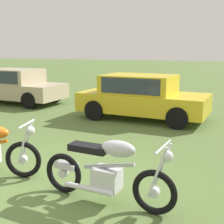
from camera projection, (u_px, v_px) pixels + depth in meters
The scene contains 4 objects.
ground_plane at pixel (43, 182), 5.29m from camera, with size 120.00×120.00×0.00m, color #567038.
motorcycle_silver at pixel (107, 171), 4.49m from camera, with size 2.14×0.64×1.02m.
car_beige at pixel (15, 84), 13.02m from camera, with size 4.14×2.04×1.43m.
car_yellow at pixel (141, 95), 10.02m from camera, with size 4.18×2.10×1.43m.
Camera 1 is at (2.95, -4.15, 2.23)m, focal length 49.63 mm.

